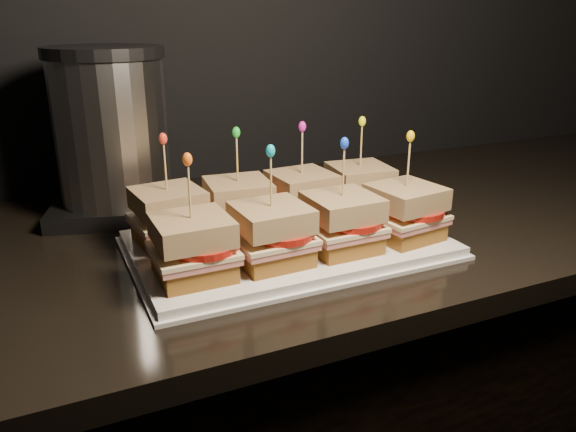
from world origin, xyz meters
name	(u,v)px	position (x,y,z in m)	size (l,w,h in m)	color
cabinet	(401,411)	(-0.63, 1.66, 0.45)	(2.60, 0.66, 0.90)	black
granite_slab	(417,210)	(-0.63, 1.66, 0.92)	(2.64, 0.70, 0.03)	black
platter	(288,244)	(-0.95, 1.55, 0.95)	(0.46, 0.28, 0.02)	white
platter_rim	(288,248)	(-0.95, 1.55, 0.94)	(0.47, 0.29, 0.01)	white
sandwich_0_bread_bot	(170,233)	(-1.12, 1.62, 0.97)	(0.09, 0.09, 0.03)	#57340D
sandwich_0_ham	(169,223)	(-1.12, 1.62, 0.99)	(0.10, 0.10, 0.01)	#CD6C6A
sandwich_0_cheese	(169,218)	(-1.12, 1.62, 0.99)	(0.10, 0.10, 0.01)	#F9E0AB
sandwich_0_tomato	(178,213)	(-1.11, 1.61, 1.00)	(0.09, 0.09, 0.01)	#B01B11
sandwich_0_bread_top	(168,200)	(-1.12, 1.62, 1.02)	(0.09, 0.09, 0.03)	brown
sandwich_0_pick	(165,170)	(-1.12, 1.62, 1.07)	(0.00, 0.00, 0.09)	tan
sandwich_0_frill	(163,139)	(-1.12, 1.62, 1.11)	(0.01, 0.01, 0.02)	red
sandwich_1_bread_bot	(239,223)	(-1.01, 1.62, 0.97)	(0.09, 0.09, 0.03)	#57340D
sandwich_1_ham	(239,212)	(-1.01, 1.62, 0.99)	(0.10, 0.10, 0.01)	#CD6C6A
sandwich_1_cheese	(239,208)	(-1.01, 1.62, 0.99)	(0.10, 0.10, 0.01)	#F9E0AB
sandwich_1_tomato	(247,204)	(-1.00, 1.61, 1.00)	(0.09, 0.09, 0.01)	#B01B11
sandwich_1_bread_top	(238,191)	(-1.01, 1.62, 1.02)	(0.09, 0.09, 0.03)	brown
sandwich_1_pick	(237,162)	(-1.01, 1.62, 1.07)	(0.00, 0.00, 0.09)	tan
sandwich_1_frill	(236,132)	(-1.01, 1.62, 1.11)	(0.01, 0.01, 0.02)	green
sandwich_2_bread_bot	(302,213)	(-0.90, 1.62, 0.97)	(0.09, 0.09, 0.03)	#57340D
sandwich_2_ham	(302,203)	(-0.90, 1.62, 0.99)	(0.10, 0.10, 0.01)	#CD6C6A
sandwich_2_cheese	(302,199)	(-0.90, 1.62, 0.99)	(0.10, 0.10, 0.01)	#F9E0AB
sandwich_2_tomato	(310,195)	(-0.89, 1.61, 1.00)	(0.09, 0.09, 0.01)	#B01B11
sandwich_2_bread_top	(302,183)	(-0.90, 1.62, 1.02)	(0.09, 0.09, 0.03)	brown
sandwich_2_pick	(302,155)	(-0.90, 1.62, 1.07)	(0.00, 0.00, 0.09)	tan
sandwich_2_frill	(302,126)	(-0.90, 1.62, 1.11)	(0.01, 0.01, 0.02)	#C91DA0
sandwich_3_bread_bot	(359,204)	(-0.79, 1.62, 0.97)	(0.09, 0.09, 0.03)	#57340D
sandwich_3_ham	(359,195)	(-0.79, 1.62, 0.99)	(0.10, 0.10, 0.01)	#CD6C6A
sandwich_3_cheese	(359,191)	(-0.79, 1.62, 0.99)	(0.10, 0.10, 0.01)	#F9E0AB
sandwich_3_tomato	(367,187)	(-0.78, 1.61, 1.00)	(0.09, 0.09, 0.01)	#B01B11
sandwich_3_bread_top	(360,175)	(-0.79, 1.62, 1.02)	(0.09, 0.09, 0.03)	brown
sandwich_3_pick	(361,148)	(-0.79, 1.62, 1.07)	(0.00, 0.00, 0.09)	tan
sandwich_3_frill	(362,121)	(-0.79, 1.62, 1.11)	(0.01, 0.01, 0.02)	#E7F112
sandwich_4_bread_bot	(194,267)	(-1.12, 1.49, 0.97)	(0.09, 0.09, 0.03)	#57340D
sandwich_4_ham	(193,255)	(-1.12, 1.49, 0.99)	(0.10, 0.10, 0.01)	#CD6C6A
sandwich_4_cheese	(193,250)	(-1.12, 1.49, 0.99)	(0.10, 0.10, 0.01)	#F9E0AB
sandwich_4_tomato	(203,245)	(-1.11, 1.48, 1.00)	(0.09, 0.09, 0.01)	#B01B11
sandwich_4_bread_top	(192,230)	(-1.12, 1.49, 1.02)	(0.09, 0.09, 0.03)	brown
sandwich_4_pick	(190,195)	(-1.12, 1.49, 1.07)	(0.00, 0.00, 0.09)	tan
sandwich_4_frill	(187,159)	(-1.12, 1.49, 1.11)	(0.01, 0.01, 0.02)	orange
sandwich_5_bread_bot	(272,253)	(-1.01, 1.49, 0.97)	(0.09, 0.09, 0.03)	#57340D
sandwich_5_ham	(272,242)	(-1.01, 1.49, 0.99)	(0.10, 0.10, 0.01)	#CD6C6A
sandwich_5_cheese	(272,237)	(-1.01, 1.49, 0.99)	(0.10, 0.10, 0.01)	#F9E0AB
sandwich_5_tomato	(281,232)	(-1.00, 1.48, 1.00)	(0.09, 0.09, 0.01)	#B01B11
sandwich_5_bread_top	(271,217)	(-1.01, 1.49, 1.02)	(0.09, 0.09, 0.03)	brown
sandwich_5_pick	(271,184)	(-1.01, 1.49, 1.07)	(0.00, 0.00, 0.09)	tan
sandwich_5_frill	(271,151)	(-1.01, 1.49, 1.11)	(0.01, 0.01, 0.02)	#0CA6B9
sandwich_6_bread_bot	(341,240)	(-0.90, 1.49, 0.97)	(0.09, 0.09, 0.03)	#57340D
sandwich_6_ham	(341,230)	(-0.90, 1.49, 0.99)	(0.10, 0.10, 0.01)	#CD6C6A
sandwich_6_cheese	(342,225)	(-0.90, 1.49, 0.99)	(0.10, 0.10, 0.01)	#F9E0AB
sandwich_6_tomato	(351,220)	(-0.89, 1.48, 1.00)	(0.09, 0.09, 0.01)	#B01B11
sandwich_6_bread_top	(342,207)	(-0.90, 1.49, 1.02)	(0.09, 0.09, 0.03)	brown
sandwich_6_pick	(343,175)	(-0.90, 1.49, 1.07)	(0.00, 0.00, 0.09)	tan
sandwich_6_frill	(344,143)	(-0.90, 1.49, 1.11)	(0.01, 0.01, 0.02)	blue
sandwich_7_bread_bot	(404,229)	(-0.79, 1.49, 0.97)	(0.09, 0.09, 0.03)	#57340D
sandwich_7_ham	(404,219)	(-0.79, 1.49, 0.99)	(0.10, 0.10, 0.01)	#CD6C6A
sandwich_7_cheese	(405,214)	(-0.79, 1.49, 0.99)	(0.10, 0.10, 0.01)	#F9E0AB
sandwich_7_tomato	(414,210)	(-0.78, 1.48, 1.00)	(0.09, 0.09, 0.01)	#B01B11
sandwich_7_bread_top	(406,197)	(-0.79, 1.49, 1.02)	(0.09, 0.09, 0.03)	brown
sandwich_7_pick	(408,167)	(-0.79, 1.49, 1.07)	(0.00, 0.00, 0.09)	tan
sandwich_7_frill	(411,136)	(-0.79, 1.49, 1.11)	(0.01, 0.01, 0.02)	#E6B30F
appliance_base	(120,206)	(-1.16, 1.83, 0.95)	(0.22, 0.19, 0.03)	#262628
appliance_body	(112,131)	(-1.16, 1.83, 1.09)	(0.19, 0.19, 0.24)	silver
appliance_lid	(103,52)	(-1.16, 1.83, 1.22)	(0.20, 0.20, 0.02)	#262628
appliance	(112,134)	(-1.16, 1.83, 1.08)	(0.22, 0.19, 0.29)	silver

